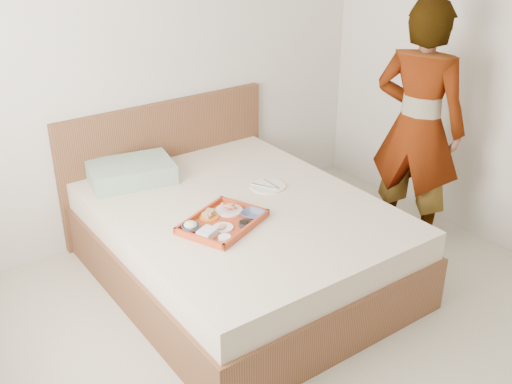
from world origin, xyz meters
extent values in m
cube|color=beige|center=(0.00, 0.00, 0.00)|extent=(3.50, 4.00, 0.01)
cube|color=silver|center=(0.00, 2.00, 1.30)|extent=(3.50, 0.01, 2.60)
cube|color=brown|center=(0.01, 1.00, 0.27)|extent=(1.65, 2.00, 0.53)
cube|color=brown|center=(0.01, 1.97, 0.47)|extent=(1.65, 0.06, 0.95)
cube|color=#92A695|center=(-0.38, 1.73, 0.60)|extent=(0.61, 0.48, 0.13)
cube|color=#BE401F|center=(-0.21, 0.85, 0.55)|extent=(0.59, 0.51, 0.04)
cylinder|color=white|center=(-0.10, 0.96, 0.55)|extent=(0.22, 0.22, 0.01)
imported|color=#1A2A4D|center=(-0.03, 0.81, 0.56)|extent=(0.18, 0.18, 0.03)
cylinder|color=black|center=(-0.13, 0.75, 0.56)|extent=(0.09, 0.09, 0.03)
cylinder|color=white|center=(-0.24, 0.80, 0.55)|extent=(0.16, 0.16, 0.01)
cylinder|color=orange|center=(-0.24, 0.96, 0.55)|extent=(0.16, 0.16, 0.01)
imported|color=#1A2A4D|center=(-0.41, 0.89, 0.56)|extent=(0.14, 0.14, 0.03)
cube|color=silver|center=(-0.37, 0.77, 0.57)|extent=(0.13, 0.12, 0.04)
cylinder|color=white|center=(-0.31, 0.68, 0.56)|extent=(0.09, 0.09, 0.02)
cylinder|color=white|center=(0.31, 1.12, 0.54)|extent=(0.27, 0.27, 0.01)
imported|color=beige|center=(1.27, 0.71, 0.87)|extent=(0.61, 0.74, 1.73)
camera|label=1|loc=(-1.88, -1.80, 2.29)|focal=42.70mm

